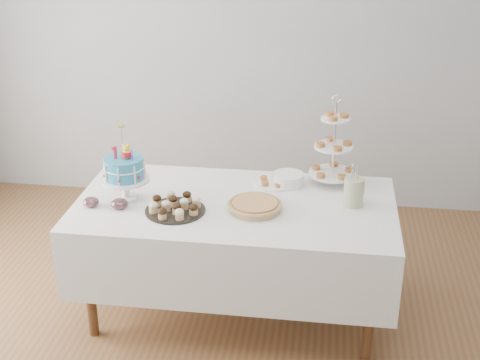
# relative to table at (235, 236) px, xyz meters

# --- Properties ---
(floor) EXTENTS (5.00, 5.00, 0.00)m
(floor) POSITION_rel_table_xyz_m (0.00, -0.30, -0.54)
(floor) COLOR brown
(floor) RESTS_ON ground
(walls) EXTENTS (5.04, 4.04, 2.70)m
(walls) POSITION_rel_table_xyz_m (0.00, -0.30, 0.81)
(walls) COLOR #989A9D
(walls) RESTS_ON floor
(table) EXTENTS (1.92, 1.02, 0.77)m
(table) POSITION_rel_table_xyz_m (0.00, 0.00, 0.00)
(table) COLOR silver
(table) RESTS_ON floor
(birthday_cake) EXTENTS (0.30, 0.30, 0.46)m
(birthday_cake) POSITION_rel_table_xyz_m (-0.66, -0.04, 0.35)
(birthday_cake) COLOR white
(birthday_cake) RESTS_ON table
(cupcake_tray) EXTENTS (0.35, 0.35, 0.08)m
(cupcake_tray) POSITION_rel_table_xyz_m (-0.33, -0.16, 0.27)
(cupcake_tray) COLOR black
(cupcake_tray) RESTS_ON table
(pie) EXTENTS (0.32, 0.32, 0.05)m
(pie) POSITION_rel_table_xyz_m (0.13, -0.08, 0.26)
(pie) COLOR tan
(pie) RESTS_ON table
(tiered_stand) EXTENTS (0.30, 0.30, 0.59)m
(tiered_stand) POSITION_rel_table_xyz_m (0.57, 0.38, 0.47)
(tiered_stand) COLOR silver
(tiered_stand) RESTS_ON table
(plate_stack) EXTENTS (0.20, 0.20, 0.08)m
(plate_stack) POSITION_rel_table_xyz_m (0.30, 0.31, 0.27)
(plate_stack) COLOR white
(plate_stack) RESTS_ON table
(pastry_plate) EXTENTS (0.25, 0.25, 0.04)m
(pastry_plate) POSITION_rel_table_xyz_m (0.21, 0.30, 0.24)
(pastry_plate) COLOR white
(pastry_plate) RESTS_ON table
(jam_bowl_a) EXTENTS (0.10, 0.10, 0.06)m
(jam_bowl_a) POSITION_rel_table_xyz_m (-0.67, -0.17, 0.26)
(jam_bowl_a) COLOR silver
(jam_bowl_a) RESTS_ON table
(jam_bowl_b) EXTENTS (0.10, 0.10, 0.06)m
(jam_bowl_b) POSITION_rel_table_xyz_m (-0.84, -0.16, 0.25)
(jam_bowl_b) COLOR silver
(jam_bowl_b) RESTS_ON table
(utensil_pitcher) EXTENTS (0.12, 0.12, 0.26)m
(utensil_pitcher) POSITION_rel_table_xyz_m (0.70, 0.07, 0.32)
(utensil_pitcher) COLOR beige
(utensil_pitcher) RESTS_ON table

